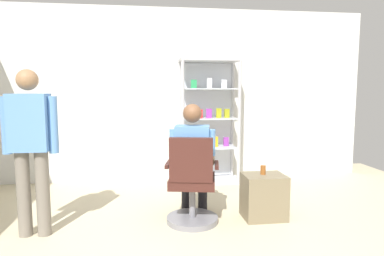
{
  "coord_description": "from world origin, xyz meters",
  "views": [
    {
      "loc": [
        -0.56,
        -2.39,
        1.44
      ],
      "look_at": [
        -0.04,
        1.42,
        1.0
      ],
      "focal_mm": 31.58,
      "sensor_mm": 36.0,
      "label": 1
    }
  ],
  "objects_px": {
    "display_cabinet_main": "(208,120)",
    "seated_shopkeeper": "(193,156)",
    "office_chair": "(192,188)",
    "standing_customer": "(31,142)",
    "storage_crate": "(264,196)",
    "tea_glass": "(263,170)"
  },
  "relations": [
    {
      "from": "display_cabinet_main",
      "to": "seated_shopkeeper",
      "type": "relative_size",
      "value": 1.47
    },
    {
      "from": "office_chair",
      "to": "standing_customer",
      "type": "bearing_deg",
      "value": -177.68
    },
    {
      "from": "office_chair",
      "to": "standing_customer",
      "type": "xyz_separation_m",
      "value": [
        -1.58,
        -0.06,
        0.54
      ]
    },
    {
      "from": "seated_shopkeeper",
      "to": "standing_customer",
      "type": "relative_size",
      "value": 0.79
    },
    {
      "from": "storage_crate",
      "to": "standing_customer",
      "type": "relative_size",
      "value": 0.3
    },
    {
      "from": "display_cabinet_main",
      "to": "seated_shopkeeper",
      "type": "bearing_deg",
      "value": -106.4
    },
    {
      "from": "storage_crate",
      "to": "standing_customer",
      "type": "bearing_deg",
      "value": -176.8
    },
    {
      "from": "storage_crate",
      "to": "seated_shopkeeper",
      "type": "bearing_deg",
      "value": 173.5
    },
    {
      "from": "seated_shopkeeper",
      "to": "display_cabinet_main",
      "type": "bearing_deg",
      "value": 73.6
    },
    {
      "from": "seated_shopkeeper",
      "to": "standing_customer",
      "type": "xyz_separation_m",
      "value": [
        -1.61,
        -0.22,
        0.22
      ]
    },
    {
      "from": "storage_crate",
      "to": "standing_customer",
      "type": "distance_m",
      "value": 2.5
    },
    {
      "from": "display_cabinet_main",
      "to": "tea_glass",
      "type": "distance_m",
      "value": 1.69
    },
    {
      "from": "standing_customer",
      "to": "tea_glass",
      "type": "bearing_deg",
      "value": 3.73
    },
    {
      "from": "display_cabinet_main",
      "to": "standing_customer",
      "type": "relative_size",
      "value": 1.17
    },
    {
      "from": "display_cabinet_main",
      "to": "storage_crate",
      "type": "xyz_separation_m",
      "value": [
        0.34,
        -1.63,
        -0.71
      ]
    },
    {
      "from": "seated_shopkeeper",
      "to": "tea_glass",
      "type": "distance_m",
      "value": 0.8
    },
    {
      "from": "tea_glass",
      "to": "storage_crate",
      "type": "bearing_deg",
      "value": -72.52
    },
    {
      "from": "display_cabinet_main",
      "to": "tea_glass",
      "type": "height_order",
      "value": "display_cabinet_main"
    },
    {
      "from": "storage_crate",
      "to": "standing_customer",
      "type": "height_order",
      "value": "standing_customer"
    },
    {
      "from": "display_cabinet_main",
      "to": "tea_glass",
      "type": "xyz_separation_m",
      "value": [
        0.33,
        -1.61,
        -0.41
      ]
    },
    {
      "from": "display_cabinet_main",
      "to": "seated_shopkeeper",
      "type": "height_order",
      "value": "display_cabinet_main"
    },
    {
      "from": "office_chair",
      "to": "standing_customer",
      "type": "relative_size",
      "value": 0.59
    }
  ]
}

